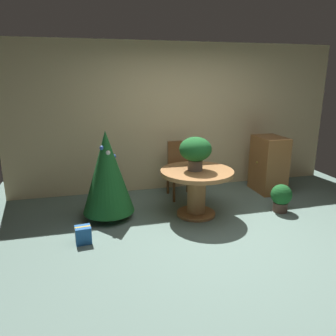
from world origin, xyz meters
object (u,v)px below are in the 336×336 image
Objects in this scene: gift_box_blue at (83,235)px; wooden_cabinet at (269,164)px; flower_vase at (195,150)px; holiday_tree at (107,172)px; round_dining_table at (197,184)px; potted_plant at (281,197)px; wooden_chair_far at (180,165)px.

wooden_cabinet is (3.26, 1.19, 0.39)m from gift_box_blue.
flower_vase is at bearing -156.89° from wooden_cabinet.
wooden_cabinet is (2.89, 0.49, -0.20)m from holiday_tree.
holiday_tree reaches higher than wooden_cabinet.
gift_box_blue is (-1.66, -0.48, -0.37)m from round_dining_table.
holiday_tree reaches higher than potted_plant.
holiday_tree reaches higher than round_dining_table.
wooden_cabinet reaches higher than potted_plant.
potted_plant is (1.33, -0.21, -0.76)m from flower_vase.
potted_plant reaches higher than gift_box_blue.
wooden_cabinet is at bearing 71.49° from potted_plant.
wooden_cabinet is at bearing 23.11° from flower_vase.
holiday_tree is at bearing -170.45° from wooden_cabinet.
wooden_cabinet is 2.30× the size of potted_plant.
potted_plant is at bearing -108.51° from wooden_cabinet.
holiday_tree is 5.87× the size of gift_box_blue.
wooden_cabinet is at bearing 9.55° from holiday_tree.
wooden_chair_far is 0.73× the size of holiday_tree.
flower_vase reaches higher than wooden_chair_far.
holiday_tree reaches higher than flower_vase.
wooden_chair_far is at bearing 140.23° from potted_plant.
holiday_tree is 0.99m from gift_box_blue.
flower_vase is 1.30m from holiday_tree.
flower_vase is (-0.03, 0.00, 0.51)m from round_dining_table.
holiday_tree reaches higher than wooden_chair_far.
flower_vase is 1.13× the size of potted_plant.
flower_vase reaches higher than gift_box_blue.
potted_plant is at bearing -9.33° from holiday_tree.
gift_box_blue is at bearing -118.16° from holiday_tree.
flower_vase is at bearing 16.71° from gift_box_blue.
flower_vase is 1.92m from gift_box_blue.
round_dining_table is 0.82× the size of holiday_tree.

